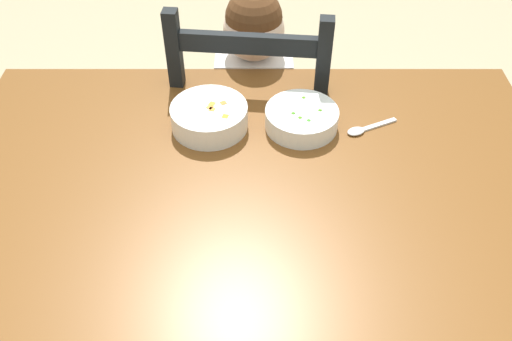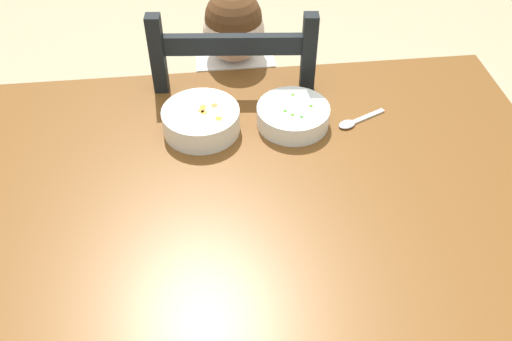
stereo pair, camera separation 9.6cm
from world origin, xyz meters
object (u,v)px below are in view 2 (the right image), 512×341
dining_table (259,245)px  bowl_of_carrots (201,120)px  dining_chair (238,140)px  bowl_of_peas (293,115)px  spoon (354,122)px  child_figure (238,97)px

dining_table → bowl_of_carrots: size_ratio=7.42×
dining_chair → dining_table: bearing=-90.0°
bowl_of_peas → spoon: 0.15m
spoon → child_figure: bearing=130.0°
dining_chair → bowl_of_peas: 0.45m
dining_table → bowl_of_peas: size_ratio=7.78×
dining_table → child_figure: bearing=89.5°
dining_chair → bowl_of_carrots: 0.45m
bowl_of_peas → spoon: bowl_of_peas is taller
child_figure → dining_chair: bearing=148.8°
bowl_of_carrots → spoon: 0.37m
dining_table → dining_chair: dining_chair is taller
dining_chair → child_figure: dining_chair is taller
child_figure → bowl_of_carrots: child_figure is taller
dining_table → dining_chair: size_ratio=1.44×
dining_chair → spoon: bearing=-49.7°
child_figure → bowl_of_peas: (0.11, -0.29, 0.15)m
child_figure → dining_table: bearing=-90.5°
dining_table → spoon: (0.26, 0.28, 0.09)m
dining_table → dining_chair: (-0.00, 0.59, -0.20)m
dining_chair → bowl_of_carrots: dining_chair is taller
spoon → bowl_of_peas: bearing=174.0°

